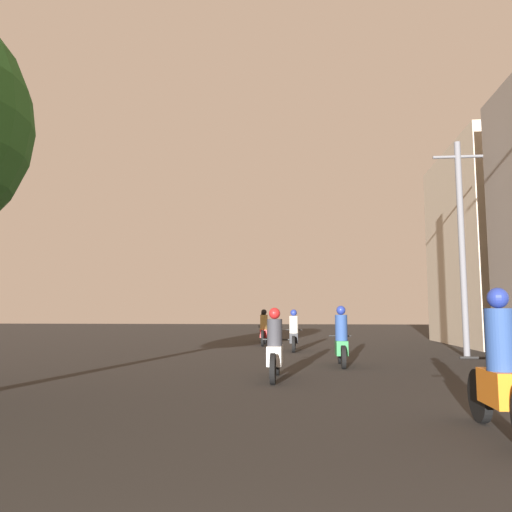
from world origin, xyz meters
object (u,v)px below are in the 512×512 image
(motorcycle_orange, at_px, (500,376))
(motorcycle_green, at_px, (341,342))
(motorcycle_yellow, at_px, (264,329))
(building_right_far, at_px, (495,246))
(motorcycle_white, at_px, (275,351))
(motorcycle_black, at_px, (294,334))
(utility_pole_far, at_px, (462,242))
(motorcycle_red, at_px, (264,331))

(motorcycle_orange, xyz_separation_m, motorcycle_green, (-1.28, 7.39, -0.05))
(motorcycle_yellow, distance_m, building_right_far, 11.18)
(motorcycle_white, distance_m, building_right_far, 15.44)
(motorcycle_orange, height_order, motorcycle_black, motorcycle_orange)
(motorcycle_white, xyz_separation_m, motorcycle_green, (1.59, 2.80, 0.03))
(building_right_far, height_order, utility_pole_far, building_right_far)
(motorcycle_green, height_order, building_right_far, building_right_far)
(motorcycle_green, distance_m, motorcycle_red, 8.59)
(motorcycle_black, height_order, building_right_far, building_right_far)
(motorcycle_red, distance_m, utility_pole_far, 9.04)
(building_right_far, bearing_deg, utility_pole_far, -118.42)
(motorcycle_orange, distance_m, motorcycle_green, 7.50)
(motorcycle_white, bearing_deg, motorcycle_red, 96.49)
(utility_pole_far, bearing_deg, motorcycle_green, -142.90)
(motorcycle_green, bearing_deg, building_right_far, 47.44)
(motorcycle_orange, bearing_deg, motorcycle_green, 97.28)
(utility_pole_far, bearing_deg, motorcycle_orange, -105.27)
(utility_pole_far, bearing_deg, motorcycle_red, 143.90)
(motorcycle_orange, distance_m, motorcycle_yellow, 18.86)
(motorcycle_orange, height_order, motorcycle_red, motorcycle_orange)
(motorcycle_yellow, xyz_separation_m, building_right_far, (10.39, -1.81, 3.72))
(motorcycle_white, bearing_deg, motorcycle_black, 88.96)
(motorcycle_orange, height_order, building_right_far, building_right_far)
(motorcycle_yellow, bearing_deg, utility_pole_far, -56.70)
(motorcycle_black, bearing_deg, motorcycle_orange, -73.32)
(motorcycle_yellow, bearing_deg, motorcycle_black, -83.89)
(motorcycle_white, height_order, motorcycle_yellow, motorcycle_white)
(motorcycle_green, xyz_separation_m, motorcycle_yellow, (-2.97, 10.98, -0.05))
(motorcycle_orange, distance_m, building_right_far, 18.03)
(motorcycle_green, distance_m, building_right_far, 12.36)
(motorcycle_white, distance_m, motorcycle_black, 7.83)
(motorcycle_white, bearing_deg, building_right_far, 53.67)
(motorcycle_green, xyz_separation_m, building_right_far, (7.42, 9.18, 3.68))
(motorcycle_green, bearing_deg, motorcycle_white, -123.25)
(motorcycle_red, bearing_deg, motorcycle_black, -66.53)
(motorcycle_black, relative_size, utility_pole_far, 0.27)
(motorcycle_orange, distance_m, utility_pole_far, 11.32)
(motorcycle_orange, relative_size, motorcycle_white, 1.00)
(motorcycle_orange, xyz_separation_m, motorcycle_black, (-2.65, 12.41, -0.07))
(motorcycle_white, height_order, utility_pole_far, utility_pole_far)
(motorcycle_white, xyz_separation_m, motorcycle_red, (-1.12, 10.95, 0.02))
(motorcycle_white, relative_size, motorcycle_yellow, 1.01)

